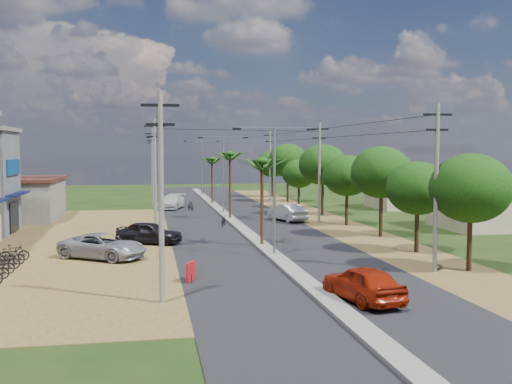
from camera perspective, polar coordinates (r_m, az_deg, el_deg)
The scene contains 39 objects.
ground at distance 36.80m, azimuth 1.74°, elevation -6.22°, with size 160.00×160.00×0.00m, color black.
road at distance 51.40m, azimuth -1.73°, elevation -3.27°, with size 12.00×110.00×0.04m, color black.
median at distance 54.34m, azimuth -2.20°, elevation -2.81°, with size 1.00×90.00×0.18m, color #605E56.
dirt_lot_west at distance 44.55m, azimuth -19.84°, elevation -4.64°, with size 18.00×46.00×0.04m, color brown.
dirt_shoulder_east at distance 53.31m, azimuth 7.35°, elevation -3.05°, with size 5.00×90.00×0.03m, color brown.
low_shed at distance 61.11m, azimuth -22.94°, elevation -0.60°, with size 10.40×10.40×3.95m.
house_east_near at distance 53.27m, azimuth 20.92°, elevation -0.71°, with size 7.60×7.50×4.60m.
house_east_far at distance 69.67m, azimuth 13.96°, elevation 0.48°, with size 7.60×7.50×4.60m.
tree_east_a at distance 34.06m, azimuth 19.78°, elevation 0.33°, with size 4.40×4.40×6.37m.
tree_east_b at distance 39.29m, azimuth 15.14°, elevation 0.34°, with size 4.00×4.00×5.83m.
tree_east_c at distance 45.82m, azimuth 11.86°, elevation 1.84°, with size 4.60×4.60×6.83m.
tree_east_d at distance 52.29m, azimuth 8.67°, elevation 1.56°, with size 4.20×4.20×6.13m.
tree_east_e at distance 59.94m, azimuth 6.38°, elevation 2.60°, with size 4.80×4.80×7.14m.
tree_east_f at distance 67.58m, azimuth 4.11°, elevation 1.75°, with size 3.80×3.80×5.52m.
tree_east_g at distance 75.45m, azimuth 3.05°, elevation 3.02°, with size 5.00×5.00×7.38m.
tree_east_h at distance 83.21m, azimuth 1.58°, elevation 2.70°, with size 4.40×4.40×6.52m.
palm_median_near at distance 40.15m, azimuth 0.57°, elevation 2.59°, with size 2.00×2.00×6.15m.
palm_median_mid at distance 55.94m, azimuth -2.50°, elevation 3.35°, with size 2.00×2.00×6.55m.
palm_median_far at distance 71.84m, azimuth -4.22°, elevation 2.98°, with size 2.00×2.00×5.85m.
streetlight_near at distance 36.26m, azimuth 1.76°, elevation 1.25°, with size 5.10×0.18×8.00m.
streetlight_mid at distance 60.92m, azimuth -3.13°, elevation 2.36°, with size 5.10×0.18×8.00m.
streetlight_far at distance 85.78m, azimuth -5.20°, elevation 2.82°, with size 5.10×0.18×8.00m.
utility_pole_w_a at distance 25.50m, azimuth -9.03°, elevation -0.03°, with size 1.60×0.24×9.00m.
utility_pole_w_b at distance 47.47m, azimuth -9.60°, elevation 1.81°, with size 1.60×0.24×9.00m.
utility_pole_w_c at distance 69.45m, azimuth -9.80°, elevation 2.48°, with size 1.60×0.24×9.00m.
utility_pole_w_d at distance 90.45m, azimuth -9.91°, elevation 2.82°, with size 1.60×0.24×9.00m.
utility_pole_e_a at distance 33.09m, azimuth 16.79°, elevation 0.76°, with size 1.60×0.24×9.00m.
utility_pole_e_b at distance 53.61m, azimuth 6.06°, elevation 2.09°, with size 1.60×0.24×9.00m.
utility_pole_e_c at distance 74.97m, azimuth 1.34°, elevation 2.65°, with size 1.60×0.24×9.00m.
car_red_near at distance 26.39m, azimuth 10.14°, elevation -8.63°, with size 1.85×4.60×1.57m, color maroon.
car_silver_mid at distance 54.95m, azimuth 3.00°, elevation -2.01°, with size 1.66×4.75×1.56m, color gray.
car_white_far at distance 67.04m, azimuth -8.03°, elevation -0.96°, with size 2.18×5.35×1.55m, color #ABABA6.
car_parked_silver at distance 37.13m, azimuth -14.37°, elevation -5.07°, with size 2.50×5.42×1.51m, color gray.
car_parked_dark at distance 42.26m, azimuth -10.13°, elevation -3.88°, with size 1.83×4.55×1.55m, color black.
moto_rider_east at distance 28.23m, azimuth 11.89°, elevation -8.39°, with size 0.68×1.94×1.02m, color black.
moto_rider_west_a at distance 51.49m, azimuth -3.11°, elevation -2.77°, with size 0.61×1.76×0.93m, color black.
moto_rider_west_b at distance 64.93m, azimuth -6.26°, elevation -1.35°, with size 0.47×1.65×0.99m, color black.
roadside_sign at distance 30.11m, azimuth -6.23°, elevation -7.58°, with size 0.54×1.14×1.00m.
parked_scooter_row at distance 34.91m, azimuth -23.12°, elevation -6.27°, with size 1.73×7.33×1.00m.
Camera 1 is at (-7.52, -35.43, 6.53)m, focal length 42.00 mm.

